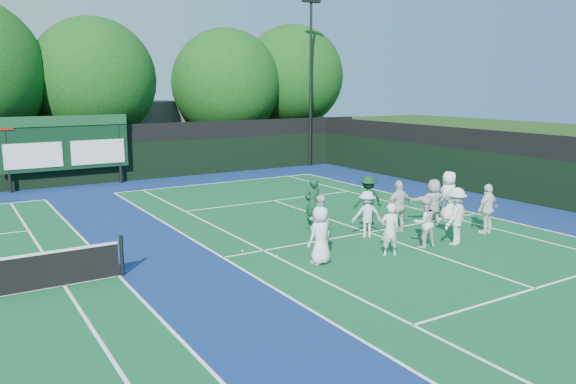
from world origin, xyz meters
TOP-DOWN VIEW (x-y plane):
  - ground at (0.00, 0.00)m, footprint 120.00×120.00m
  - court_apron at (-6.00, 1.00)m, footprint 34.00×32.00m
  - near_court at (0.00, 1.00)m, footprint 11.05×23.85m
  - back_fence at (-6.00, 16.00)m, footprint 34.00×0.08m
  - divider_fence_right at (9.00, 1.00)m, footprint 0.08×32.00m
  - scoreboard at (-7.01, 15.59)m, footprint 6.00×0.21m
  - clubhouse at (-2.00, 24.00)m, footprint 18.00×6.00m
  - light_pole_right at (7.50, 15.70)m, footprint 1.20×0.30m
  - tree_c at (-4.43, 19.58)m, footprint 6.90×6.90m
  - tree_d at (3.74, 19.58)m, footprint 6.90×6.90m
  - tree_e at (8.75, 19.58)m, footprint 6.86×6.86m
  - tennis_ball_0 at (-4.09, 0.25)m, footprint 0.07×0.07m
  - tennis_ball_1 at (3.66, 3.39)m, footprint 0.07×0.07m
  - tennis_ball_2 at (5.39, 0.77)m, footprint 0.07×0.07m
  - tennis_ball_3 at (-4.71, 1.24)m, footprint 0.07×0.07m
  - tennis_ball_4 at (2.17, 1.68)m, footprint 0.07×0.07m
  - tennis_ball_5 at (1.44, -0.52)m, footprint 0.07×0.07m
  - player_front_0 at (-3.36, -0.93)m, footprint 0.90×0.67m
  - player_front_1 at (-1.20, -1.40)m, footprint 0.68×0.57m
  - player_front_2 at (0.31, -1.28)m, footprint 0.87×0.73m
  - player_front_3 at (1.39, -1.55)m, footprint 1.34×1.03m
  - player_front_4 at (3.37, -1.19)m, footprint 1.04×0.51m
  - player_back_0 at (-2.17, 0.84)m, footprint 0.81×0.66m
  - player_back_1 at (-0.42, 0.59)m, footprint 1.15×0.89m
  - player_back_2 at (0.93, 0.53)m, footprint 1.08×0.51m
  - player_back_3 at (2.68, 0.63)m, footprint 1.65×1.03m
  - player_back_4 at (3.71, 0.86)m, footprint 1.00×0.75m
  - coach_left at (-1.32, 2.45)m, footprint 0.68×0.47m
  - coach_right at (0.84, 2.06)m, footprint 1.22×0.80m

SIDE VIEW (x-z plane):
  - ground at x=0.00m, z-range 0.00..0.00m
  - court_apron at x=-6.00m, z-range 0.00..0.01m
  - near_court at x=0.00m, z-range 0.01..0.01m
  - tennis_ball_0 at x=-4.09m, z-range 0.00..0.07m
  - tennis_ball_1 at x=3.66m, z-range 0.00..0.07m
  - tennis_ball_2 at x=5.39m, z-range 0.00..0.07m
  - tennis_ball_3 at x=-4.71m, z-range 0.00..0.07m
  - tennis_ball_4 at x=2.17m, z-range 0.00..0.07m
  - tennis_ball_5 at x=1.44m, z-range 0.00..0.07m
  - player_back_0 at x=-2.17m, z-range 0.00..1.56m
  - player_back_1 at x=-0.42m, z-range 0.00..1.56m
  - player_front_2 at x=0.31m, z-range 0.00..1.59m
  - player_front_1 at x=-1.20m, z-range 0.00..1.59m
  - player_front_0 at x=-3.36m, z-range 0.00..1.66m
  - player_back_3 at x=2.68m, z-range 0.00..1.69m
  - player_front_4 at x=3.37m, z-range 0.00..1.71m
  - coach_right at x=0.84m, z-range 0.00..1.77m
  - player_back_2 at x=0.93m, z-range 0.00..1.80m
  - coach_left at x=-1.32m, z-range 0.00..1.80m
  - player_front_3 at x=1.39m, z-range 0.00..1.83m
  - player_back_4 at x=3.71m, z-range 0.00..1.85m
  - back_fence at x=-6.00m, z-range -0.14..2.86m
  - divider_fence_right at x=9.00m, z-range -0.14..2.86m
  - clubhouse at x=-2.00m, z-range 0.00..4.00m
  - scoreboard at x=-7.01m, z-range 0.42..3.97m
  - tree_d at x=3.74m, z-range 0.65..9.20m
  - tree_c at x=-4.43m, z-range 0.75..9.51m
  - tree_e at x=8.75m, z-range 0.92..9.97m
  - light_pole_right at x=7.50m, z-range 1.24..11.36m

